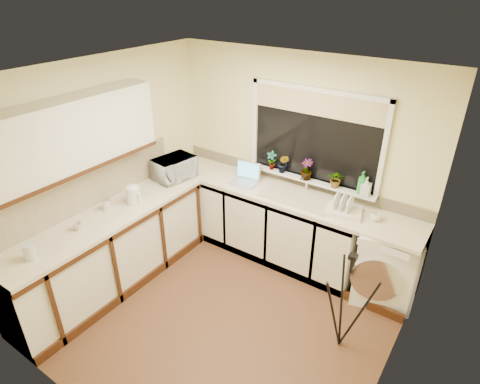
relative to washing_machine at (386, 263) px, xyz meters
name	(u,v)px	position (x,y,z in m)	size (l,w,h in m)	color
floor	(224,313)	(-1.26, -1.22, -0.43)	(3.20, 3.20, 0.00)	brown
ceiling	(218,77)	(-1.26, -1.22, 2.02)	(3.20, 3.20, 0.00)	white
wall_back	(297,159)	(-1.26, 0.28, 0.79)	(3.20, 3.20, 0.00)	beige
wall_front	(81,314)	(-1.26, -2.72, 0.79)	(3.20, 3.20, 0.00)	beige
wall_left	(106,171)	(-2.86, -1.22, 0.79)	(3.00, 3.00, 0.00)	beige
wall_right	(401,279)	(0.34, -1.22, 0.79)	(3.00, 3.00, 0.00)	beige
base_cabinet_back	(259,219)	(-1.59, -0.02, 0.00)	(2.55, 0.60, 0.86)	silver
base_cabinet_left	(113,252)	(-2.56, -1.52, 0.00)	(0.54, 2.40, 0.86)	silver
worktop_back	(283,194)	(-1.26, -0.02, 0.45)	(3.20, 0.60, 0.04)	beige
worktop_left	(107,217)	(-2.56, -1.52, 0.45)	(0.60, 2.40, 0.04)	beige
upper_cabinet	(69,137)	(-2.70, -1.67, 1.37)	(0.28, 1.90, 0.70)	silver
splashback_left	(85,190)	(-2.85, -1.52, 0.69)	(0.02, 2.40, 0.45)	beige
splashback_back	(295,179)	(-1.26, 0.27, 0.54)	(3.20, 0.02, 0.14)	beige
window_glass	(315,137)	(-1.06, 0.27, 1.12)	(1.50, 0.02, 1.00)	black
window_blind	(317,104)	(-1.06, 0.24, 1.49)	(1.50, 0.02, 0.25)	tan
windowsill	(309,180)	(-1.06, 0.21, 0.60)	(1.60, 0.14, 0.03)	white
sink	(299,197)	(-1.06, -0.02, 0.48)	(0.82, 0.46, 0.03)	tan
faucet	(307,182)	(-1.06, 0.16, 0.59)	(0.03, 0.03, 0.24)	silver
washing_machine	(386,263)	(0.00, 0.00, 0.00)	(0.61, 0.59, 0.86)	white
laptop	(246,177)	(-1.79, -0.02, 0.53)	(0.35, 0.30, 0.24)	#ABAAB2
kettle	(133,195)	(-2.51, -1.16, 0.57)	(0.15, 0.15, 0.20)	silver
dish_rack	(344,211)	(-0.51, -0.06, 0.50)	(0.36, 0.27, 0.05)	beige
tripod	(346,302)	(-0.10, -0.92, 0.10)	(0.51, 0.51, 1.06)	black
glass_jug	(30,252)	(-2.52, -2.38, 0.55)	(0.11, 0.11, 0.16)	#B6BBC1
steel_jar	(107,205)	(-2.65, -1.42, 0.53)	(0.09, 0.09, 0.12)	silver
microwave	(174,168)	(-2.57, -0.44, 0.60)	(0.49, 0.33, 0.27)	white
plant_a	(272,161)	(-1.55, 0.19, 0.73)	(0.12, 0.08, 0.23)	#999999
plant_b	(283,164)	(-1.39, 0.19, 0.73)	(0.13, 0.10, 0.23)	#999999
plant_c	(307,170)	(-1.08, 0.18, 0.74)	(0.14, 0.14, 0.25)	#999999
plant_d	(336,179)	(-0.72, 0.19, 0.72)	(0.18, 0.16, 0.20)	#999999
soap_bottle_green	(362,183)	(-0.44, 0.20, 0.75)	(0.10, 0.10, 0.26)	green
soap_bottle_clear	(366,187)	(-0.39, 0.19, 0.72)	(0.09, 0.10, 0.21)	#999999
cup_back	(376,217)	(-0.19, 0.00, 0.51)	(0.11, 0.11, 0.09)	silver
cup_left	(78,226)	(-2.57, -1.85, 0.51)	(0.09, 0.09, 0.08)	beige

